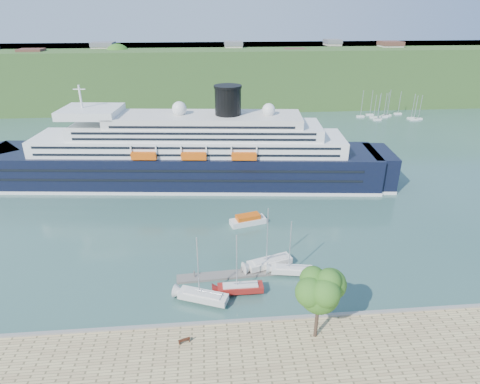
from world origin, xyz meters
The scene contains 12 objects.
ground centered at (0.00, 0.00, 0.00)m, with size 400.00×400.00×0.00m, color #2A4A43.
far_hillside centered at (0.00, 145.00, 12.00)m, with size 400.00×50.00×24.00m, color #325120.
quay_coping centered at (0.00, -0.20, 1.15)m, with size 220.00×0.50×0.30m, color slate.
cruise_ship centered at (-9.13, 50.36, 11.91)m, with size 106.04×15.44×23.81m, color black, non-canonical shape.
park_bench centered at (-7.06, -3.25, 1.48)m, with size 1.51×0.62×0.97m, color #4B2315, non-canonical shape.
promenade_tree centered at (9.71, -3.60, 6.53)m, with size 6.68×6.68×11.06m, color #306119, non-canonical shape.
floating_pontoon centered at (-0.32, 11.44, 0.19)m, with size 17.05×2.08×0.38m, color #65605A, non-canonical shape.
sailboat_white_near centered at (-4.63, 5.38, 5.22)m, with size 8.09×2.25×10.45m, color silver, non-canonical shape.
sailboat_red centered at (0.99, 6.89, 4.92)m, with size 7.61×2.11×9.83m, color maroon, non-canonical shape.
sailboat_white_far centered at (9.70, 10.81, 4.72)m, with size 7.30×2.03×9.43m, color silver, non-canonical shape.
tender_launch centered at (4.44, 28.25, 0.99)m, with size 7.20×2.46×1.99m, color #CF4F0C, non-canonical shape.
sailboat_extra centered at (6.42, 13.06, 5.35)m, with size 8.28×2.30×10.69m, color silver, non-canonical shape.
Camera 1 is at (-3.42, -41.71, 39.48)m, focal length 30.00 mm.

